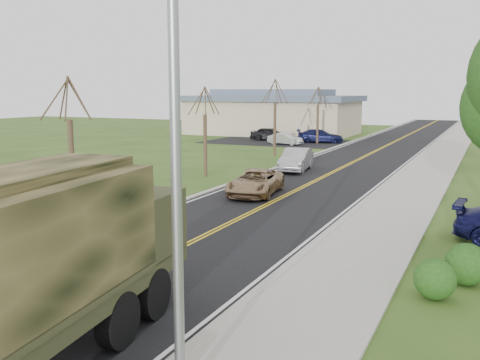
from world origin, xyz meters
The scene contains 17 objects.
ground centered at (0.00, 0.00, 0.00)m, with size 160.00×160.00×0.00m, color #2A4617.
road centered at (0.00, 40.00, 0.01)m, with size 8.00×120.00×0.01m, color black.
curb_right centered at (4.15, 40.00, 0.06)m, with size 0.30×120.00×0.12m, color #9E998E.
sidewalk_right centered at (5.90, 40.00, 0.05)m, with size 3.20×120.00×0.10m, color #9E998E.
curb_left centered at (-4.15, 40.00, 0.05)m, with size 0.30×120.00×0.10m, color #9E998E.
street_light centered at (4.90, -0.50, 4.43)m, with size 1.65×0.22×8.00m.
bare_tree_a centered at (-7.00, 10.00, 2.63)m, with size 1.93×2.26×6.08m.
bare_tree_b centered at (-7.00, 22.00, 2.48)m, with size 1.83×2.14×5.73m.
bare_tree_c centered at (-7.00, 34.00, 2.78)m, with size 2.04×2.39×6.42m.
bare_tree_d centered at (-7.00, 46.00, 2.55)m, with size 1.88×2.20×5.91m.
commercial_building centered at (-15.98, 55.97, 2.69)m, with size 25.50×21.50×5.65m.
military_truck centered at (1.63, -0.32, 2.27)m, with size 3.75×8.24×3.97m.
suv_champagne centered at (-1.56, 17.64, 0.67)m, with size 2.21×4.79×1.33m, color #9F7E59.
sedan_silver centered at (-2.52, 26.76, 0.76)m, with size 1.62×4.64×1.53m, color #ABABB0.
lot_car_dark centered at (-12.77, 47.04, 0.74)m, with size 1.74×4.32×1.47m, color black.
lot_car_silver centered at (-9.58, 43.43, 0.60)m, with size 1.26×3.61×1.19m, color silver.
lot_car_navy centered at (-7.02, 47.06, 0.71)m, with size 1.98×4.88×1.42m, color #0F1338.
Camera 1 is at (9.62, -7.81, 5.42)m, focal length 40.00 mm.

